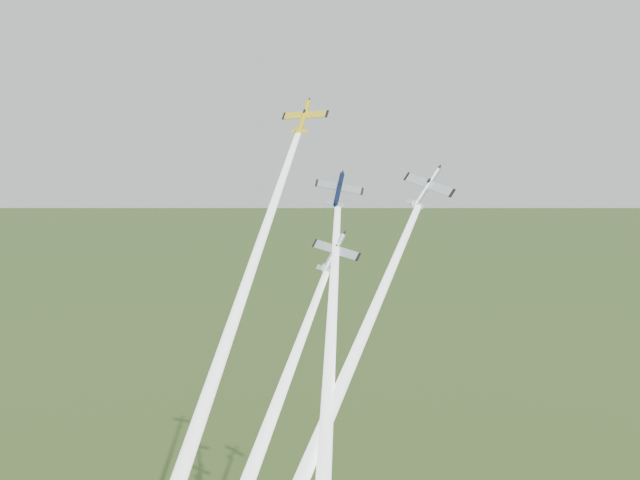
% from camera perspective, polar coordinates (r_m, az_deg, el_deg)
% --- Properties ---
extents(plane_yellow, '(8.37, 5.95, 7.42)m').
position_cam_1_polar(plane_yellow, '(127.42, -1.16, 8.74)').
color(plane_yellow, yellow).
extents(smoke_trail_yellow, '(3.45, 48.58, 62.45)m').
position_cam_1_polar(smoke_trail_yellow, '(110.63, -7.18, -8.64)').
color(smoke_trail_yellow, white).
extents(plane_navy, '(7.72, 7.84, 7.55)m').
position_cam_1_polar(plane_navy, '(118.59, 1.34, 3.62)').
color(plane_navy, '#0C1735').
extents(smoke_trail_navy, '(17.79, 39.14, 52.74)m').
position_cam_1_polar(smoke_trail_navy, '(104.07, 0.45, -13.05)').
color(smoke_trail_navy, white).
extents(plane_silver_right, '(10.73, 7.52, 9.23)m').
position_cam_1_polar(plane_silver_right, '(115.27, 7.58, 3.74)').
color(plane_silver_right, silver).
extents(smoke_trail_silver_right, '(12.21, 39.34, 51.11)m').
position_cam_1_polar(smoke_trail_silver_right, '(104.89, 0.80, -12.00)').
color(smoke_trail_silver_right, white).
extents(plane_silver_low, '(9.21, 6.32, 8.14)m').
position_cam_1_polar(plane_silver_low, '(113.35, 0.99, -0.90)').
color(plane_silver_low, '#B6BFC5').
extents(smoke_trail_silver_low, '(6.25, 33.56, 42.71)m').
position_cam_1_polar(smoke_trail_silver_low, '(105.95, -4.33, -14.66)').
color(smoke_trail_silver_low, white).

